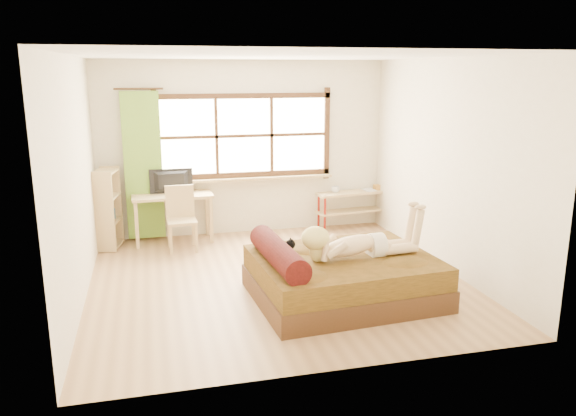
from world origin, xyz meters
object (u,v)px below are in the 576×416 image
object	(u,v)px
woman	(359,231)
desk	(173,201)
bookshelf	(108,209)
pipe_shelf	(353,201)
kitten	(280,248)
chair	(181,214)
bed	(340,276)

from	to	relation	value
woman	desk	world-z (taller)	woman
desk	bookshelf	world-z (taller)	bookshelf
pipe_shelf	bookshelf	world-z (taller)	bookshelf
kitten	pipe_shelf	bearing A→B (deg)	51.01
bookshelf	woman	bearing A→B (deg)	-32.37
desk	chair	world-z (taller)	chair
pipe_shelf	bookshelf	size ratio (longest dim) A/B	1.06
desk	woman	bearing A→B (deg)	-56.84
woman	desk	distance (m)	3.35
pipe_shelf	desk	bearing A→B (deg)	174.99
desk	bookshelf	xyz separation A→B (m)	(-0.93, -0.08, -0.05)
chair	bookshelf	bearing A→B (deg)	162.44
pipe_shelf	bookshelf	xyz separation A→B (m)	(-3.85, -0.20, 0.15)
bed	bookshelf	bearing A→B (deg)	131.04
chair	bookshelf	xyz separation A→B (m)	(-1.02, 0.29, 0.08)
desk	chair	xyz separation A→B (m)	(0.10, -0.37, -0.13)
bed	chair	bearing A→B (deg)	120.59
woman	chair	size ratio (longest dim) A/B	1.51
bed	chair	distance (m)	2.85
kitten	desk	distance (m)	2.79
woman	chair	world-z (taller)	woman
bed	desk	bearing A→B (deg)	118.27
chair	pipe_shelf	xyz separation A→B (m)	(2.83, 0.49, -0.07)
kitten	desk	bearing A→B (deg)	107.76
woman	kitten	size ratio (longest dim) A/B	4.67
bed	woman	bearing A→B (deg)	-17.39
desk	bookshelf	distance (m)	0.93
woman	desk	size ratio (longest dim) A/B	1.16
woman	bookshelf	bearing A→B (deg)	132.62
woman	desk	xyz separation A→B (m)	(-1.92, 2.74, -0.16)
kitten	desk	world-z (taller)	same
bed	bookshelf	size ratio (longest dim) A/B	1.81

